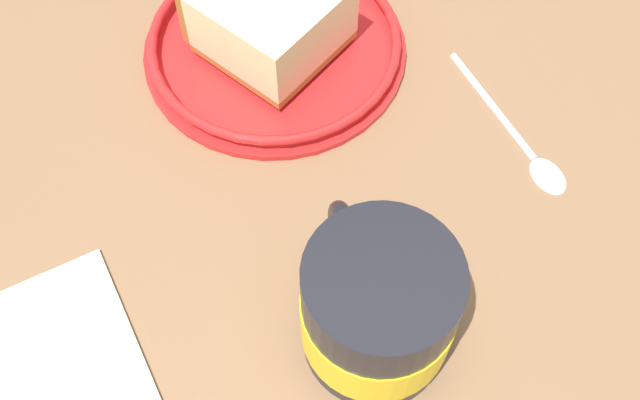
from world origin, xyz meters
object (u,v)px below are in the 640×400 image
(folded_napkin, at_px, (57,380))
(teaspoon, at_px, (529,148))
(small_plate, at_px, (275,44))
(cake_slice, at_px, (270,16))
(tea_mug, at_px, (378,309))

(folded_napkin, bearing_deg, teaspoon, 110.82)
(small_plate, distance_m, folded_napkin, 0.27)
(cake_slice, distance_m, tea_mug, 0.22)
(cake_slice, distance_m, teaspoon, 0.19)
(small_plate, relative_size, teaspoon, 1.48)
(small_plate, distance_m, tea_mug, 0.22)
(cake_slice, xyz_separation_m, tea_mug, (0.22, 0.04, 0.01))
(teaspoon, bearing_deg, folded_napkin, -69.18)
(small_plate, relative_size, tea_mug, 1.74)
(small_plate, xyz_separation_m, folded_napkin, (0.22, -0.15, -0.00))
(tea_mug, bearing_deg, small_plate, -171.36)
(cake_slice, height_order, tea_mug, tea_mug)
(small_plate, distance_m, teaspoon, 0.19)
(teaspoon, bearing_deg, tea_mug, -47.62)
(cake_slice, xyz_separation_m, folded_napkin, (0.22, -0.14, -0.03))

